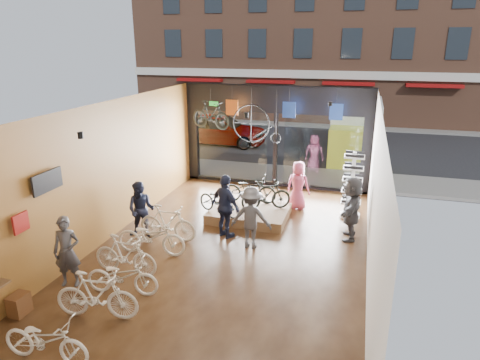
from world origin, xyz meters
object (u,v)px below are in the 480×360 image
at_px(floor_bike_0, 46,340).
at_px(sunglasses_rack, 352,185).
at_px(floor_bike_5, 167,223).
at_px(hung_bike, 211,115).
at_px(display_bike_left, 219,201).
at_px(customer_1, 141,210).
at_px(box_truck, 356,131).
at_px(customer_3, 251,218).
at_px(floor_bike_4, 151,237).
at_px(customer_5, 351,208).
at_px(floor_bike_2, 122,276).
at_px(display_bike_mid, 266,195).
at_px(floor_bike_1, 97,295).
at_px(display_platform, 249,214).
at_px(floor_bike_3, 125,255).
at_px(display_bike_right, 249,189).
at_px(customer_2, 226,207).
at_px(customer_4, 298,185).
at_px(street_car, 220,129).
at_px(penny_farthing, 259,125).
at_px(customer_0, 67,252).

distance_m(floor_bike_0, sunglasses_rack, 9.41).
xyz_separation_m(floor_bike_5, hung_bike, (-0.04, 3.78, 2.42)).
height_order(display_bike_left, customer_1, customer_1).
distance_m(box_truck, floor_bike_0, 16.26).
xyz_separation_m(customer_3, hung_bike, (-2.39, 3.58, 2.07)).
relative_size(floor_bike_4, customer_5, 1.02).
bearing_deg(floor_bike_2, display_bike_mid, -30.15).
bearing_deg(sunglasses_rack, display_bike_mid, -156.28).
bearing_deg(floor_bike_1, display_bike_left, -18.25).
bearing_deg(display_platform, customer_1, -140.53).
height_order(floor_bike_3, display_platform, floor_bike_3).
xyz_separation_m(floor_bike_1, display_bike_right, (1.43, 6.37, 0.25)).
xyz_separation_m(customer_2, customer_3, (0.84, -0.41, -0.06)).
xyz_separation_m(box_truck, customer_5, (0.19, -9.07, -0.39)).
bearing_deg(floor_bike_5, floor_bike_4, 179.38).
bearing_deg(display_bike_right, floor_bike_5, 143.57).
relative_size(display_bike_right, customer_3, 1.02).
distance_m(floor_bike_5, customer_3, 2.38).
bearing_deg(display_platform, floor_bike_2, -107.78).
xyz_separation_m(floor_bike_1, customer_3, (2.14, 3.88, 0.34)).
xyz_separation_m(display_platform, display_bike_right, (-0.15, 0.58, 0.61)).
xyz_separation_m(floor_bike_2, customer_5, (4.65, 4.27, 0.48)).
distance_m(display_bike_left, customer_2, 1.01).
relative_size(floor_bike_3, customer_3, 0.96).
xyz_separation_m(box_truck, customer_2, (-3.18, -9.96, -0.38)).
bearing_deg(customer_4, display_platform, 56.19).
bearing_deg(hung_bike, customer_5, -95.47).
relative_size(street_car, sunglasses_rack, 2.32).
distance_m(floor_bike_1, customer_5, 6.99).
xyz_separation_m(display_platform, penny_farthing, (-0.31, 2.42, 2.35)).
bearing_deg(customer_3, floor_bike_1, 58.40).
relative_size(display_bike_mid, customer_5, 0.87).
distance_m(customer_0, customer_4, 7.45).
height_order(floor_bike_3, customer_2, customer_2).
relative_size(box_truck, display_platform, 2.74).
bearing_deg(floor_bike_3, customer_3, -47.48).
bearing_deg(customer_5, hung_bike, -115.66).
bearing_deg(customer_3, penny_farthing, -81.37).
bearing_deg(hung_bike, display_bike_mid, -104.20).
bearing_deg(display_bike_mid, customer_5, -133.60).
xyz_separation_m(floor_bike_5, customer_0, (-1.12, -2.77, 0.32)).
xyz_separation_m(customer_1, penny_farthing, (2.26, 4.54, 1.69)).
bearing_deg(display_platform, customer_5, -10.88).
bearing_deg(floor_bike_4, floor_bike_3, 168.75).
distance_m(display_bike_mid, penny_farthing, 2.98).
distance_m(floor_bike_1, display_platform, 6.00).
xyz_separation_m(street_car, floor_bike_1, (2.60, -15.26, -0.33)).
bearing_deg(customer_3, customer_1, 1.16).
relative_size(customer_2, hung_bike, 1.16).
bearing_deg(customer_2, floor_bike_0, 107.01).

